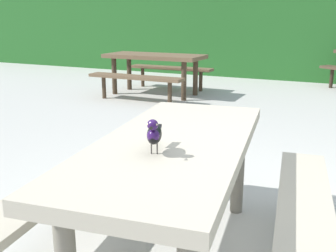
% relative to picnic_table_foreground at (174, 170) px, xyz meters
% --- Properties ---
extents(picnic_table_foreground, '(1.91, 1.93, 0.74)m').
position_rel_picnic_table_foreground_xyz_m(picnic_table_foreground, '(0.00, 0.00, 0.00)').
color(picnic_table_foreground, '#B2A893').
rests_on(picnic_table_foreground, ground).
extents(bird_grackle, '(0.14, 0.28, 0.18)m').
position_rel_picnic_table_foreground_xyz_m(bird_grackle, '(0.02, -0.27, 0.29)').
color(bird_grackle, black).
rests_on(bird_grackle, picnic_table_foreground).
extents(picnic_table_mid_left, '(1.80, 1.68, 0.74)m').
position_rel_picnic_table_foreground_xyz_m(picnic_table_mid_left, '(-2.50, 4.54, 0.00)').
color(picnic_table_mid_left, brown).
rests_on(picnic_table_mid_left, ground).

